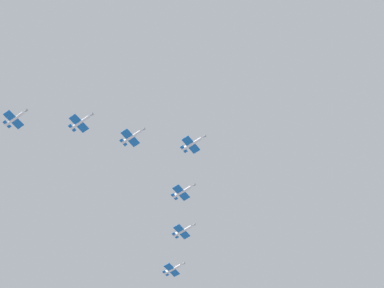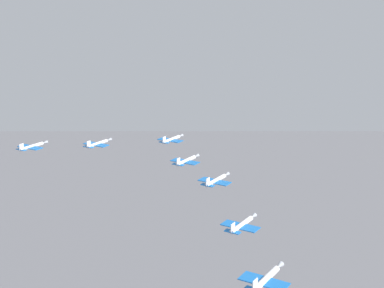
{
  "view_description": "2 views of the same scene",
  "coord_description": "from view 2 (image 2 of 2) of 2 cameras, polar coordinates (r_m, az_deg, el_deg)",
  "views": [
    {
      "loc": [
        -107.61,
        42.2,
        3.41
      ],
      "look_at": [
        3.37,
        -7.63,
        196.73
      ],
      "focal_mm": 58.86,
      "sensor_mm": 36.0,
      "label": 1
    },
    {
      "loc": [
        78.47,
        143.19,
        241.16
      ],
      "look_at": [
        -2.28,
        -4.86,
        195.28
      ],
      "focal_mm": 54.11,
      "sensor_mm": 36.0,
      "label": 2
    }
  ],
  "objects": [
    {
      "name": "jet_port_outer",
      "position": [
        174.13,
        -15.49,
        -0.23
      ],
      "size": [
        10.22,
        8.09,
        2.23
      ],
      "rotation": [
        0.0,
        0.0,
        2.09
      ],
      "color": "white"
    },
    {
      "name": "jet_lead",
      "position": [
        174.42,
        -2.03,
        0.46
      ],
      "size": [
        10.22,
        8.09,
        2.23
      ],
      "rotation": [
        0.0,
        0.0,
        2.09
      ],
      "color": "white"
    },
    {
      "name": "jet_starboard_inner",
      "position": [
        153.57,
        -0.55,
        -1.65
      ],
      "size": [
        10.22,
        8.09,
        2.23
      ],
      "rotation": [
        0.0,
        0.0,
        2.09
      ],
      "color": "white"
    },
    {
      "name": "jet_port_inner",
      "position": [
        171.26,
        -9.27,
        0.03
      ],
      "size": [
        10.22,
        8.09,
        2.23
      ],
      "rotation": [
        0.0,
        0.0,
        2.09
      ],
      "color": "white"
    },
    {
      "name": "jet_tail_end",
      "position": [
        91.88,
        7.3,
        -13.07
      ],
      "size": [
        10.22,
        8.09,
        2.23
      ],
      "rotation": [
        0.0,
        0.0,
        2.09
      ],
      "color": "white"
    },
    {
      "name": "jet_port_trail",
      "position": [
        116.96,
        4.94,
        -7.93
      ],
      "size": [
        10.22,
        8.09,
        2.23
      ],
      "rotation": [
        0.0,
        0.0,
        2.09
      ],
      "color": "white"
    },
    {
      "name": "jet_starboard_outer",
      "position": [
        136.83,
        2.4,
        -3.6
      ],
      "size": [
        10.22,
        8.09,
        2.23
      ],
      "rotation": [
        0.0,
        0.0,
        2.09
      ],
      "color": "white"
    }
  ]
}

